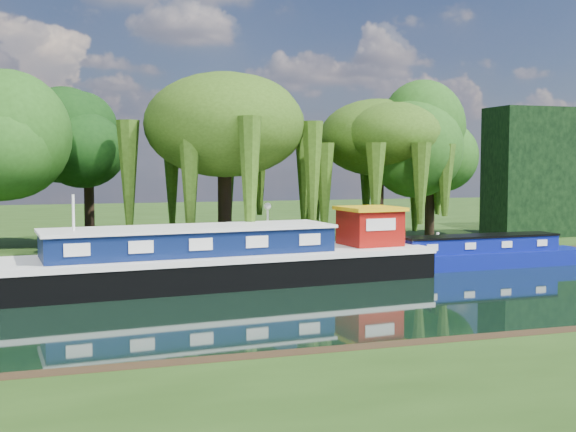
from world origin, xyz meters
name	(u,v)px	position (x,y,z in m)	size (l,w,h in m)	color
ground	(334,299)	(0.00, 0.00, 0.00)	(120.00, 120.00, 0.00)	black
far_bank	(182,222)	(0.00, 34.00, 0.23)	(120.00, 52.00, 0.45)	#1D360E
dutch_barge	(219,260)	(-3.29, 4.65, 0.98)	(19.12, 5.92, 3.97)	black
narrowboat	(479,255)	(9.69, 5.57, 0.60)	(11.59, 2.24, 1.68)	navy
red_dinghy	(2,293)	(-11.73, 5.17, 0.00)	(2.36, 3.30, 0.68)	maroon
willow_left	(224,129)	(-1.49, 11.47, 6.72)	(7.21, 7.21, 8.64)	black
willow_right	(378,149)	(7.35, 12.21, 5.79)	(6.01, 6.01, 7.32)	black
tree_far_mid	(88,146)	(-7.92, 17.41, 5.94)	(4.86, 4.86, 7.96)	black
tree_far_right	(431,148)	(10.53, 12.04, 5.86)	(4.80, 4.80, 7.86)	black
conifer_hedge	(535,172)	(19.00, 14.00, 4.45)	(6.00, 3.00, 8.00)	black
lamppost	(268,214)	(0.50, 10.50, 2.42)	(0.36, 0.36, 2.56)	silver
mooring_posts	(260,249)	(-0.50, 8.40, 0.95)	(19.16, 0.16, 1.00)	silver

